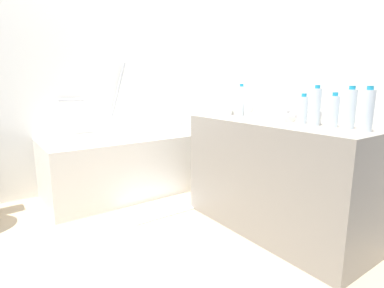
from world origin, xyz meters
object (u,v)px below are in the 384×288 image
Objects in this scene: water_bottle_2 at (334,111)px; drinking_glass_0 at (228,109)px; water_bottle_4 at (350,109)px; water_bottle_1 at (368,110)px; drinking_glass_2 at (249,111)px; water_bottle_5 at (316,107)px; drinking_glass_1 at (236,109)px; bath_mat at (163,208)px; sink_basin at (270,117)px; water_bottle_0 at (241,101)px; sink_faucet at (288,114)px; bathtub at (132,161)px; drinking_glass_3 at (316,117)px; water_bottle_3 at (303,110)px.

water_bottle_2 is 2.36× the size of drinking_glass_0.
water_bottle_1 is at bearing -106.59° from water_bottle_4.
water_bottle_2 is at bearing -91.44° from drinking_glass_2.
water_bottle_5 is 2.74× the size of drinking_glass_1.
drinking_glass_1 is 1.09m from bath_mat.
water_bottle_5 is (-0.06, 0.19, 0.00)m from water_bottle_4.
bath_mat is (-0.54, 0.47, -0.87)m from drinking_glass_2.
sink_basin is 1.41× the size of water_bottle_4.
water_bottle_5 is 0.83m from drinking_glass_0.
water_bottle_4 is 2.80× the size of drinking_glass_0.
water_bottle_0 is 2.79× the size of drinking_glass_1.
drinking_glass_0 is (-0.01, 0.45, 0.02)m from sink_basin.
drinking_glass_1 is at bearing 80.17° from sink_basin.
sink_faucet is 0.71× the size of water_bottle_2.
drinking_glass_1 is (-0.13, 0.44, 0.02)m from sink_faucet.
sink_basin is at bearing -98.35° from drinking_glass_2.
sink_basin is 1.36× the size of water_bottle_0.
water_bottle_5 is at bearing -73.03° from bathtub.
drinking_glass_0 is (-0.22, 0.45, 0.02)m from sink_faucet.
sink_basin is 0.49m from water_bottle_2.
drinking_glass_3 is at bearing 80.30° from water_bottle_1.
bathtub reaches higher than water_bottle_3.
water_bottle_4 is (0.03, 0.12, -0.00)m from water_bottle_1.
water_bottle_4 reaches higher than drinking_glass_3.
water_bottle_5 reaches higher than drinking_glass_0.
water_bottle_5 is 0.83m from drinking_glass_1.
water_bottle_4 is 0.99× the size of water_bottle_5.
drinking_glass_3 is at bearing -85.90° from water_bottle_0.
drinking_glass_1 is 1.14× the size of drinking_glass_2.
water_bottle_2 is (-0.00, -0.81, -0.02)m from water_bottle_0.
drinking_glass_0 is 0.97× the size of drinking_glass_1.
bathtub is 1.16m from drinking_glass_0.
sink_faucet is at bearing 66.97° from drinking_glass_3.
sink_basin is 0.25m from drinking_glass_2.
bathtub reaches higher than water_bottle_1.
sink_basin is 0.39m from water_bottle_5.
sink_faucet is 0.76× the size of water_bottle_3.
water_bottle_1 is 0.42m from water_bottle_3.
sink_faucet is 0.60× the size of water_bottle_4.
water_bottle_1 is 0.31m from water_bottle_5.
water_bottle_3 is (0.55, -1.58, 0.61)m from bathtub.
water_bottle_4 reaches higher than drinking_glass_2.
water_bottle_5 is 0.37× the size of bath_mat.
sink_faucet is at bearing -55.47° from drinking_glass_2.
water_bottle_4 is 0.25m from drinking_glass_3.
water_bottle_4 is 0.37× the size of bath_mat.
water_bottle_4 is (0.02, -0.89, -0.00)m from water_bottle_0.
water_bottle_0 reaches higher than water_bottle_1.
drinking_glass_0 is at bearing 172.42° from drinking_glass_1.
water_bottle_2 is 0.84× the size of water_bottle_4.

